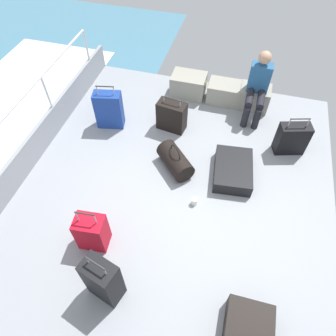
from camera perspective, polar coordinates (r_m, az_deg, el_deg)
ground_plane at (r=4.42m, az=1.15°, el=-4.04°), size 4.40×5.20×0.06m
gunwale_port at (r=5.00m, az=-23.66°, el=3.41°), size 0.06×5.20×0.45m
railing_port at (r=4.64m, az=-25.82°, el=8.00°), size 0.04×4.20×1.02m
cargo_crate_0 at (r=5.80m, az=3.82°, el=15.13°), size 0.64×0.43×0.39m
cargo_crate_1 at (r=5.72m, az=10.42°, el=13.59°), size 0.62×0.41×0.37m
cargo_crate_2 at (r=5.71m, az=15.66°, el=12.52°), size 0.55×0.39×0.39m
passenger_seated at (r=5.35m, az=16.35°, el=14.49°), size 0.34×0.66×1.09m
suitcase_0 at (r=5.03m, az=21.95°, el=5.06°), size 0.49×0.33×0.67m
suitcase_1 at (r=3.86m, az=-13.89°, el=-11.42°), size 0.37×0.29×0.69m
suitcase_2 at (r=3.50m, az=-11.93°, el=-19.67°), size 0.41×0.33×0.81m
suitcase_3 at (r=4.56m, az=11.93°, el=-0.38°), size 0.61×0.81×0.21m
suitcase_4 at (r=5.05m, az=0.70°, el=9.60°), size 0.49×0.31×0.61m
suitcase_5 at (r=5.15m, az=-10.86°, el=10.54°), size 0.47×0.31×0.78m
duffel_bag at (r=4.51m, az=1.34°, el=1.39°), size 0.64×0.65×0.45m
paper_cup at (r=4.23m, az=4.90°, el=-6.19°), size 0.08×0.08×0.10m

